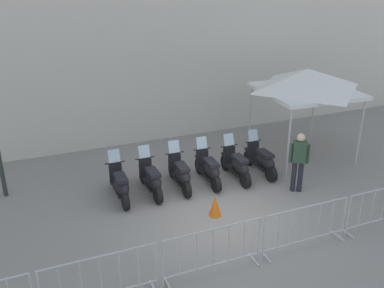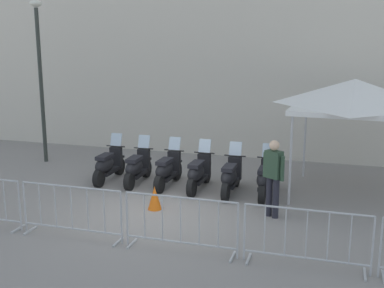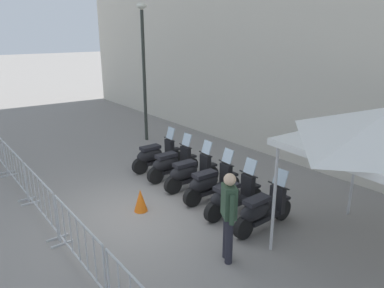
% 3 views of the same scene
% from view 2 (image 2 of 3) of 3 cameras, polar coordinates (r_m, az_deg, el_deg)
% --- Properties ---
extents(ground_plane, '(120.00, 120.00, 0.00)m').
position_cam_2_polar(ground_plane, '(11.17, -3.99, -7.96)').
color(ground_plane, gray).
extents(motorcycle_0, '(0.56, 1.73, 1.24)m').
position_cam_2_polar(motorcycle_0, '(13.49, -9.83, -2.48)').
color(motorcycle_0, black).
rests_on(motorcycle_0, ground).
extents(motorcycle_1, '(0.56, 1.73, 1.24)m').
position_cam_2_polar(motorcycle_1, '(13.12, -6.47, -2.80)').
color(motorcycle_1, black).
rests_on(motorcycle_1, ground).
extents(motorcycle_2, '(0.56, 1.72, 1.24)m').
position_cam_2_polar(motorcycle_2, '(12.82, -2.93, -3.10)').
color(motorcycle_2, black).
rests_on(motorcycle_2, ground).
extents(motorcycle_3, '(0.56, 1.72, 1.24)m').
position_cam_2_polar(motorcycle_3, '(12.53, 0.75, -3.45)').
color(motorcycle_3, black).
rests_on(motorcycle_3, ground).
extents(motorcycle_4, '(0.56, 1.73, 1.24)m').
position_cam_2_polar(motorcycle_4, '(12.25, 4.54, -3.87)').
color(motorcycle_4, black).
rests_on(motorcycle_4, ground).
extents(motorcycle_5, '(0.56, 1.73, 1.24)m').
position_cam_2_polar(motorcycle_5, '(12.15, 8.57, -4.12)').
color(motorcycle_5, black).
rests_on(motorcycle_5, ground).
extents(barrier_segment_2, '(2.17, 0.56, 1.07)m').
position_cam_2_polar(barrier_segment_2, '(9.94, -13.93, -7.75)').
color(barrier_segment_2, '#B2B5B7').
rests_on(barrier_segment_2, ground).
extents(barrier_segment_3, '(2.17, 0.56, 1.07)m').
position_cam_2_polar(barrier_segment_3, '(9.04, -1.35, -9.43)').
color(barrier_segment_3, '#B2B5B7').
rests_on(barrier_segment_3, ground).
extents(barrier_segment_4, '(2.17, 0.56, 1.07)m').
position_cam_2_polar(barrier_segment_4, '(8.66, 13.24, -10.80)').
color(barrier_segment_4, '#B2B5B7').
rests_on(barrier_segment_4, ground).
extents(street_lamp, '(0.36, 0.36, 4.96)m').
position_cam_2_polar(street_lamp, '(15.75, -17.42, 8.87)').
color(street_lamp, '#2D332D').
rests_on(street_lamp, ground).
extents(officer_near_row_end, '(0.50, 0.36, 1.73)m').
position_cam_2_polar(officer_near_row_end, '(10.71, 9.51, -3.49)').
color(officer_near_row_end, '#23232D').
rests_on(officer_near_row_end, ground).
extents(canopy_tent, '(2.82, 2.82, 2.91)m').
position_cam_2_polar(canopy_tent, '(12.40, 18.50, 5.46)').
color(canopy_tent, silver).
rests_on(canopy_tent, ground).
extents(traffic_cone, '(0.32, 0.32, 0.55)m').
position_cam_2_polar(traffic_cone, '(11.27, -4.40, -6.31)').
color(traffic_cone, orange).
rests_on(traffic_cone, ground).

